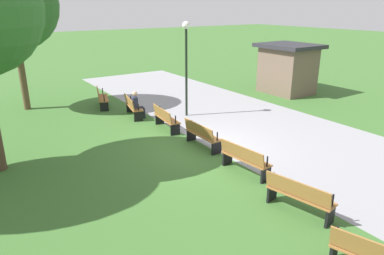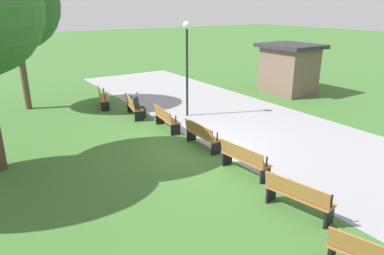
# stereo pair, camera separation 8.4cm
# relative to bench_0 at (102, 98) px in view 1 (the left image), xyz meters

# --- Properties ---
(ground_plane) EXTENTS (120.00, 120.00, 0.00)m
(ground_plane) POSITION_rel_bench_0_xyz_m (6.79, 1.11, -0.47)
(ground_plane) COLOR #3D6B2D
(path_paving) EXTENTS (28.04, 6.01, 0.01)m
(path_paving) POSITION_rel_bench_0_xyz_m (6.79, 4.25, -0.46)
(path_paving) COLOR #939399
(path_paving) RESTS_ON ground
(bench_0) EXTENTS (1.67, 0.94, 0.89)m
(bench_0) POSITION_rel_bench_0_xyz_m (0.00, 0.00, 0.00)
(bench_0) COLOR #996633
(bench_0) RESTS_ON ground
(bench_1) EXTENTS (1.67, 0.79, 0.89)m
(bench_1) POSITION_rel_bench_0_xyz_m (2.22, 0.58, 0.00)
(bench_1) COLOR #996633
(bench_1) RESTS_ON ground
(bench_2) EXTENTS (1.65, 0.63, 0.89)m
(bench_2) POSITION_rel_bench_0_xyz_m (4.49, 0.93, 0.00)
(bench_2) COLOR #996633
(bench_2) RESTS_ON ground
(bench_3) EXTENTS (1.61, 0.47, 0.89)m
(bench_3) POSITION_rel_bench_0_xyz_m (6.79, 1.04, 0.00)
(bench_3) COLOR #996633
(bench_3) RESTS_ON ground
(bench_4) EXTENTS (1.65, 0.63, 0.89)m
(bench_4) POSITION_rel_bench_0_xyz_m (9.08, 0.93, 0.00)
(bench_4) COLOR #996633
(bench_4) RESTS_ON ground
(bench_5) EXTENTS (1.67, 0.79, 0.89)m
(bench_5) POSITION_rel_bench_0_xyz_m (11.35, 0.58, 0.00)
(bench_5) COLOR #996633
(bench_5) RESTS_ON ground
(person_seated) EXTENTS (0.40, 0.57, 1.20)m
(person_seated) POSITION_rel_bench_0_xyz_m (2.54, 0.66, 0.17)
(person_seated) COLOR #2D3347
(person_seated) RESTS_ON ground
(tree_1) EXTENTS (3.92, 3.92, 6.62)m
(tree_1) POSITION_rel_bench_0_xyz_m (-1.64, -3.05, 4.18)
(tree_1) COLOR brown
(tree_1) RESTS_ON ground
(lamp_post) EXTENTS (0.32, 0.32, 4.01)m
(lamp_post) POSITION_rel_bench_0_xyz_m (3.37, 2.63, 2.33)
(lamp_post) COLOR black
(lamp_post) RESTS_ON ground
(kiosk) EXTENTS (3.05, 2.63, 2.66)m
(kiosk) POSITION_rel_bench_0_xyz_m (2.79, 9.58, 0.91)
(kiosk) COLOR brown
(kiosk) RESTS_ON ground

